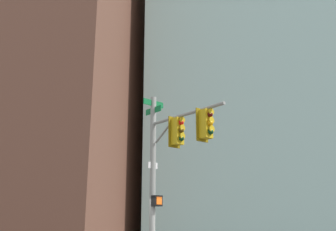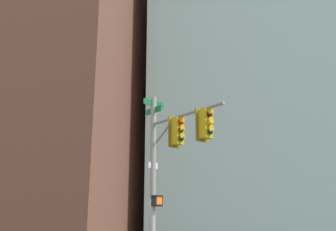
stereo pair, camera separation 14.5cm
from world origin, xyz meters
The scene contains 3 objects.
signal_pole_assembly centered at (0.45, -0.59, 4.13)m, with size 3.39×2.73×6.55m.
building_brick_nearside centered at (-20.16, 23.54, 23.66)m, with size 22.36×19.27×47.32m, color brown.
building_brick_midblock centered at (-19.90, 42.99, 17.21)m, with size 22.65×15.95×34.42m, color brown.
Camera 2 is at (3.29, -14.47, 1.63)m, focal length 41.31 mm.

